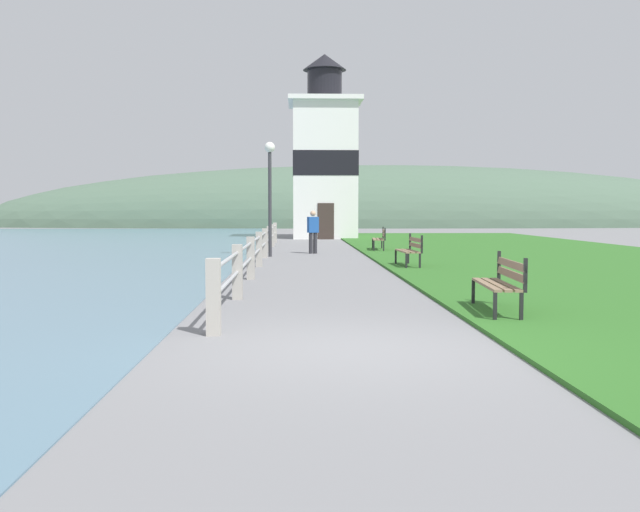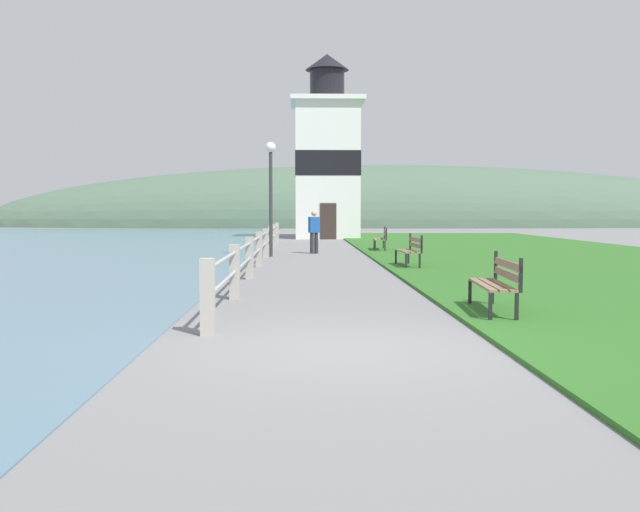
# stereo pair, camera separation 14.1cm
# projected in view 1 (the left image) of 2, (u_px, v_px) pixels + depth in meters

# --- Properties ---
(ground_plane) EXTENTS (160.00, 160.00, 0.00)m
(ground_plane) POSITION_uv_depth(u_px,v_px,m) (352.00, 350.00, 8.27)
(ground_plane) COLOR slate
(grass_verge) EXTENTS (12.00, 47.66, 0.06)m
(grass_verge) POSITION_uv_depth(u_px,v_px,m) (544.00, 256.00, 24.36)
(grass_verge) COLOR #2D6623
(grass_verge) RESTS_ON ground_plane
(seawall_railing) EXTENTS (0.18, 26.19, 1.00)m
(seawall_railing) POSITION_uv_depth(u_px,v_px,m) (262.00, 244.00, 22.14)
(seawall_railing) COLOR #A8A399
(seawall_railing) RESTS_ON ground_plane
(park_bench_near) EXTENTS (0.60, 1.85, 0.94)m
(park_bench_near) POSITION_uv_depth(u_px,v_px,m) (502.00, 280.00, 10.97)
(park_bench_near) COLOR #846B51
(park_bench_near) RESTS_ON ground_plane
(park_bench_midway) EXTENTS (0.54, 1.66, 0.94)m
(park_bench_midway) POSITION_uv_depth(u_px,v_px,m) (411.00, 249.00, 19.94)
(park_bench_midway) COLOR #846B51
(park_bench_midway) RESTS_ON ground_plane
(park_bench_far) EXTENTS (0.62, 1.92, 0.94)m
(park_bench_far) POSITION_uv_depth(u_px,v_px,m) (380.00, 237.00, 28.06)
(park_bench_far) COLOR #846B51
(park_bench_far) RESTS_ON ground_plane
(lighthouse) EXTENTS (4.13, 4.13, 10.47)m
(lighthouse) POSITION_uv_depth(u_px,v_px,m) (325.00, 160.00, 40.81)
(lighthouse) COLOR white
(lighthouse) RESTS_ON ground_plane
(person_strolling) EXTENTS (0.44, 0.34, 1.60)m
(person_strolling) POSITION_uv_depth(u_px,v_px,m) (313.00, 230.00, 26.44)
(person_strolling) COLOR #28282D
(person_strolling) RESTS_ON ground_plane
(lamp_post) EXTENTS (0.36, 0.36, 3.96)m
(lamp_post) POSITION_uv_depth(u_px,v_px,m) (270.00, 178.00, 24.58)
(lamp_post) COLOR #333338
(lamp_post) RESTS_ON ground_plane
(distant_hillside) EXTENTS (80.00, 16.00, 12.00)m
(distant_hillside) POSITION_uv_depth(u_px,v_px,m) (384.00, 226.00, 70.14)
(distant_hillside) COLOR #4C6651
(distant_hillside) RESTS_ON ground_plane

